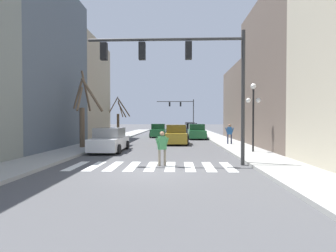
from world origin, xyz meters
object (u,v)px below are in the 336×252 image
object	(u,v)px
street_lamp_right_corner	(253,103)
car_at_intersection	(176,135)
car_parked_right_mid	(196,132)
pedestrian_near_right_corner	(162,145)
car_parked_left_mid	(159,131)
traffic_signal_far	(183,108)
street_tree_left_near	(119,119)
car_parked_right_far	(190,127)
street_tree_left_mid	(84,114)
car_driving_toward_lane	(191,129)
traffic_signal_near	(185,65)
pedestrian_on_left_sidewalk	(230,132)
car_parked_left_far	(110,140)

from	to	relation	value
street_lamp_right_corner	car_at_intersection	distance (m)	8.74
car_parked_right_mid	pedestrian_near_right_corner	bearing A→B (deg)	170.71
car_parked_left_mid	traffic_signal_far	bearing A→B (deg)	169.26
car_parked_left_mid	street_tree_left_near	bearing A→B (deg)	-75.58
car_parked_left_mid	car_parked_right_mid	bearing A→B (deg)	57.12
car_parked_right_far	street_tree_left_mid	world-z (taller)	street_tree_left_mid
car_driving_toward_lane	car_parked_right_far	bearing A→B (deg)	0.23
car_driving_toward_lane	car_parked_right_mid	size ratio (longest dim) A/B	0.94
traffic_signal_near	traffic_signal_far	xyz separation A→B (m)	(0.65, 38.97, -0.30)
car_parked_right_far	car_driving_toward_lane	bearing A→B (deg)	-179.77
car_parked_left_mid	car_parked_right_far	distance (m)	15.12
traffic_signal_far	car_parked_right_far	world-z (taller)	traffic_signal_far
traffic_signal_near	pedestrian_on_left_sidewalk	bearing A→B (deg)	67.29
car_parked_right_far	car_at_intersection	bearing A→B (deg)	174.44
car_at_intersection	street_tree_left_near	bearing A→B (deg)	40.13
traffic_signal_near	traffic_signal_far	distance (m)	38.98
street_lamp_right_corner	street_tree_left_mid	bearing A→B (deg)	168.46
car_driving_toward_lane	car_parked_right_mid	xyz separation A→B (m)	(-0.04, -11.61, 0.02)
street_tree_left_mid	car_parked_left_far	bearing A→B (deg)	-32.25
street_lamp_right_corner	car_parked_right_far	xyz separation A→B (m)	(-2.65, 30.89, -2.42)
traffic_signal_far	street_lamp_right_corner	world-z (taller)	traffic_signal_far
traffic_signal_far	car_parked_right_mid	xyz separation A→B (m)	(1.20, -21.16, -3.76)
car_at_intersection	car_parked_right_mid	distance (m)	7.15
street_lamp_right_corner	car_parked_right_mid	size ratio (longest dim) A/B	0.93
traffic_signal_far	car_parked_right_mid	world-z (taller)	traffic_signal_far
street_lamp_right_corner	pedestrian_near_right_corner	world-z (taller)	street_lamp_right_corner
street_lamp_right_corner	street_tree_left_mid	xyz separation A→B (m)	(-11.97, 2.44, -0.60)
street_tree_left_near	street_tree_left_mid	bearing A→B (deg)	-89.15
street_tree_left_mid	pedestrian_near_right_corner	bearing A→B (deg)	-47.90
pedestrian_near_right_corner	street_lamp_right_corner	bearing A→B (deg)	-168.13
street_lamp_right_corner	car_at_intersection	xyz separation A→B (m)	(-4.99, 6.75, -2.44)
car_parked_right_far	traffic_signal_near	bearing A→B (deg)	176.96
car_parked_right_mid	street_tree_left_mid	size ratio (longest dim) A/B	0.82
pedestrian_on_left_sidewalk	traffic_signal_far	bearing A→B (deg)	108.23
car_parked_right_mid	traffic_signal_near	bearing A→B (deg)	174.07
car_driving_toward_lane	car_parked_left_far	distance (m)	25.16
street_tree_left_near	car_parked_right_far	bearing A→B (deg)	58.66
car_driving_toward_lane	street_tree_left_mid	xyz separation A→B (m)	(-9.35, -22.67, 1.88)
car_at_intersection	street_tree_left_mid	distance (m)	8.40
pedestrian_on_left_sidewalk	street_tree_left_near	xyz separation A→B (m)	(-11.74, 9.80, 1.19)
car_parked_left_far	street_tree_left_near	distance (m)	14.63
car_at_intersection	pedestrian_near_right_corner	world-z (taller)	car_at_intersection
street_tree_left_near	traffic_signal_near	bearing A→B (deg)	-68.65
car_at_intersection	car_parked_right_far	xyz separation A→B (m)	(2.35, 24.14, 0.01)
street_lamp_right_corner	pedestrian_on_left_sidewalk	bearing A→B (deg)	94.49
car_driving_toward_lane	street_tree_left_near	xyz separation A→B (m)	(-9.54, -9.86, 1.57)
car_parked_left_mid	pedestrian_on_left_sidewalk	xyz separation A→B (m)	(6.88, -11.05, 0.37)
traffic_signal_near	street_lamp_right_corner	xyz separation A→B (m)	(4.52, 4.31, -1.60)
car_parked_left_mid	car_parked_left_far	size ratio (longest dim) A/B	0.99
traffic_signal_far	pedestrian_near_right_corner	world-z (taller)	traffic_signal_far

